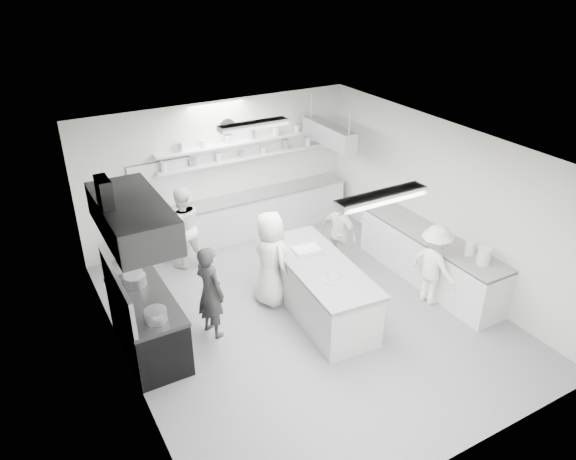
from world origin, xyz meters
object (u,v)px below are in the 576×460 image
back_counter (241,217)px  cook_back (182,228)px  stove (148,327)px  right_counter (429,259)px  prep_island (320,290)px  cook_stove (210,292)px

back_counter → cook_back: 1.66m
stove → right_counter: 5.28m
prep_island → cook_back: 3.10m
prep_island → stove: bearing=175.5°
right_counter → cook_stove: size_ratio=2.04×
prep_island → cook_stove: 1.91m
stove → back_counter: 4.03m
stove → right_counter: right_counter is taller
stove → back_counter: size_ratio=0.36×
prep_island → cook_stove: size_ratio=1.58×
stove → cook_stove: size_ratio=1.11×
stove → prep_island: bearing=-9.3°
cook_back → right_counter: bearing=144.1°
cook_stove → stove: bearing=68.2°
stove → cook_back: bearing=58.2°
stove → right_counter: size_ratio=0.55×
stove → right_counter: (5.25, -0.60, 0.02)m
right_counter → prep_island: size_ratio=1.29×
back_counter → prep_island: 3.27m
cook_stove → cook_back: size_ratio=0.96×
cook_back → prep_island: bearing=119.0°
stove → back_counter: (2.90, 2.80, 0.01)m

